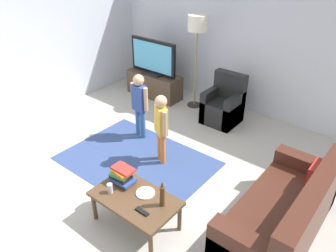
% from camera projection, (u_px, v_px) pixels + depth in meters
% --- Properties ---
extents(ground, '(7.80, 7.80, 0.00)m').
position_uv_depth(ground, '(141.00, 183.00, 4.59)').
color(ground, '#B2ADA3').
extents(wall_back, '(6.00, 0.12, 2.70)m').
position_uv_depth(wall_back, '(252.00, 40.00, 5.92)').
color(wall_back, silver).
rests_on(wall_back, ground).
extents(wall_left, '(0.12, 6.00, 2.70)m').
position_uv_depth(wall_left, '(7.00, 48.00, 5.53)').
color(wall_left, silver).
rests_on(wall_left, ground).
extents(area_rug, '(2.20, 1.60, 0.01)m').
position_uv_depth(area_rug, '(137.00, 161.00, 5.03)').
color(area_rug, '#33477A').
rests_on(area_rug, ground).
extents(tv_stand, '(1.20, 0.44, 0.50)m').
position_uv_depth(tv_stand, '(154.00, 85.00, 6.95)').
color(tv_stand, '#4C3828').
rests_on(tv_stand, ground).
extents(tv, '(1.10, 0.28, 0.71)m').
position_uv_depth(tv, '(153.00, 58.00, 6.63)').
color(tv, black).
rests_on(tv, tv_stand).
extents(couch, '(0.80, 1.80, 0.86)m').
position_uv_depth(couch, '(287.00, 216.00, 3.65)').
color(couch, '#472319').
rests_on(couch, ground).
extents(armchair, '(0.60, 0.60, 0.90)m').
position_uv_depth(armchair, '(224.00, 106.00, 5.97)').
color(armchair, black).
rests_on(armchair, ground).
extents(floor_lamp, '(0.36, 0.36, 1.78)m').
position_uv_depth(floor_lamp, '(198.00, 28.00, 5.89)').
color(floor_lamp, '#262626').
rests_on(floor_lamp, ground).
extents(child_near_tv, '(0.38, 0.18, 1.12)m').
position_uv_depth(child_near_tv, '(139.00, 101.00, 5.31)').
color(child_near_tv, '#33598C').
rests_on(child_near_tv, ground).
extents(child_center, '(0.33, 0.23, 1.10)m').
position_uv_depth(child_center, '(161.00, 123.00, 4.71)').
color(child_center, orange).
rests_on(child_center, ground).
extents(coffee_table, '(1.00, 0.60, 0.42)m').
position_uv_depth(coffee_table, '(135.00, 200.00, 3.76)').
color(coffee_table, '#513823').
rests_on(coffee_table, ground).
extents(book_stack, '(0.30, 0.24, 0.21)m').
position_uv_depth(book_stack, '(123.00, 175.00, 3.91)').
color(book_stack, yellow).
rests_on(book_stack, coffee_table).
extents(bottle, '(0.06, 0.06, 0.32)m').
position_uv_depth(bottle, '(162.00, 196.00, 3.56)').
color(bottle, '#4C3319').
rests_on(bottle, coffee_table).
extents(tv_remote, '(0.17, 0.05, 0.02)m').
position_uv_depth(tv_remote, '(142.00, 211.00, 3.53)').
color(tv_remote, black).
rests_on(tv_remote, coffee_table).
extents(soda_can, '(0.07, 0.07, 0.12)m').
position_uv_depth(soda_can, '(110.00, 188.00, 3.77)').
color(soda_can, silver).
rests_on(soda_can, coffee_table).
extents(plate, '(0.22, 0.22, 0.02)m').
position_uv_depth(plate, '(145.00, 193.00, 3.78)').
color(plate, white).
rests_on(plate, coffee_table).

